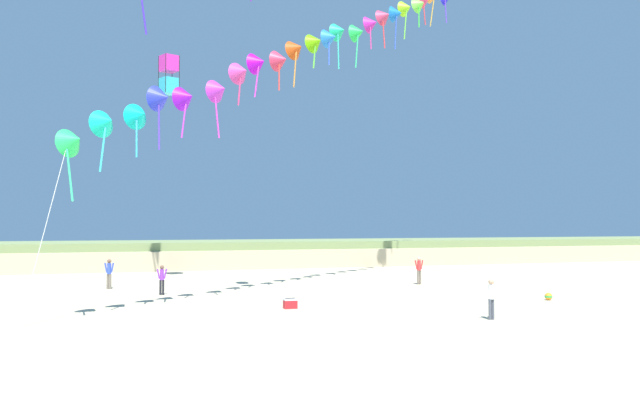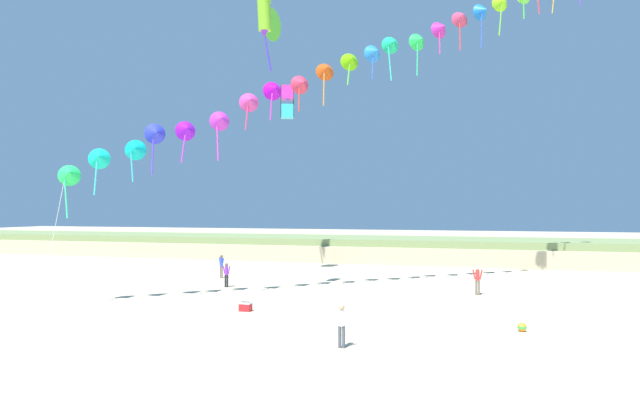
% 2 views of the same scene
% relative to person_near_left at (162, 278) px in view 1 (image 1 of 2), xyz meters
% --- Properties ---
extents(ground_plane, '(240.00, 240.00, 0.00)m').
position_rel_person_near_left_xyz_m(ground_plane, '(8.61, -16.94, -0.89)').
color(ground_plane, beige).
extents(dune_ridge, '(120.00, 11.49, 2.17)m').
position_rel_person_near_left_xyz_m(dune_ridge, '(8.61, 22.90, 0.19)').
color(dune_ridge, '#BFAE8B').
rests_on(dune_ridge, ground).
extents(person_near_left, '(0.54, 0.21, 1.54)m').
position_rel_person_near_left_xyz_m(person_near_left, '(0.00, 0.00, 0.00)').
color(person_near_left, black).
rests_on(person_near_left, ground).
extents(person_near_right, '(0.55, 0.21, 1.57)m').
position_rel_person_near_left_xyz_m(person_near_right, '(11.20, -13.26, 0.02)').
color(person_near_right, '#474C56').
rests_on(person_near_right, ground).
extents(person_mid_center, '(0.57, 0.34, 1.69)m').
position_rel_person_near_left_xyz_m(person_mid_center, '(-2.52, 4.23, 0.09)').
color(person_mid_center, '#726656').
rests_on(person_mid_center, ground).
extents(person_far_left, '(0.59, 0.23, 1.69)m').
position_rel_person_near_left_xyz_m(person_far_left, '(15.47, 1.23, 0.08)').
color(person_far_left, '#726656').
rests_on(person_far_left, ground).
extents(kite_banner_string, '(28.84, 20.32, 21.72)m').
position_rel_person_near_left_xyz_m(kite_banner_string, '(8.86, 0.11, 13.17)').
color(kite_banner_string, '#26EA63').
extents(large_kite_low_lead, '(1.30, 1.30, 2.48)m').
position_rel_person_near_left_xyz_m(large_kite_low_lead, '(1.12, 8.04, 12.38)').
color(large_kite_low_lead, '#2EBDD8').
extents(beach_cooler, '(0.58, 0.41, 0.46)m').
position_rel_person_near_left_xyz_m(beach_cooler, '(4.77, -7.48, -0.68)').
color(beach_cooler, red).
rests_on(beach_cooler, ground).
extents(beach_ball, '(0.36, 0.36, 0.36)m').
position_rel_person_near_left_xyz_m(beach_ball, '(17.51, -8.41, -0.71)').
color(beach_ball, orange).
rests_on(beach_ball, ground).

